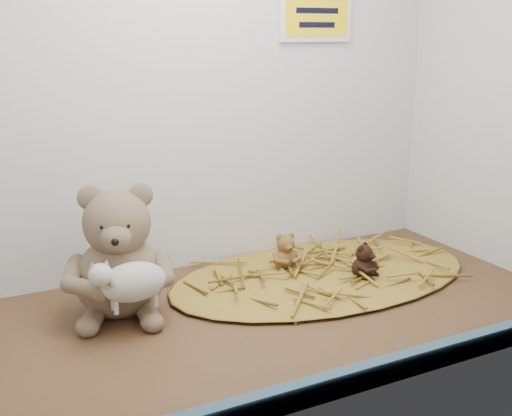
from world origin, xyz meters
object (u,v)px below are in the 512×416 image
toy_lamb (133,282)px  mini_teddy_tan (285,250)px  main_teddy (119,250)px  mini_teddy_brown (363,259)px

toy_lamb → mini_teddy_tan: 39.47cm
main_teddy → mini_teddy_tan: (37.16, 3.85, -7.04)cm
main_teddy → toy_lamb: size_ratio=1.64×
main_teddy → toy_lamb: 9.32cm
main_teddy → mini_teddy_tan: bearing=23.5°
mini_teddy_tan → mini_teddy_brown: bearing=-38.0°
main_teddy → toy_lamb: bearing=-72.4°
toy_lamb → mini_teddy_brown: size_ratio=2.03×
mini_teddy_brown → toy_lamb: bearing=144.6°
mini_teddy_tan → mini_teddy_brown: size_ratio=1.07×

